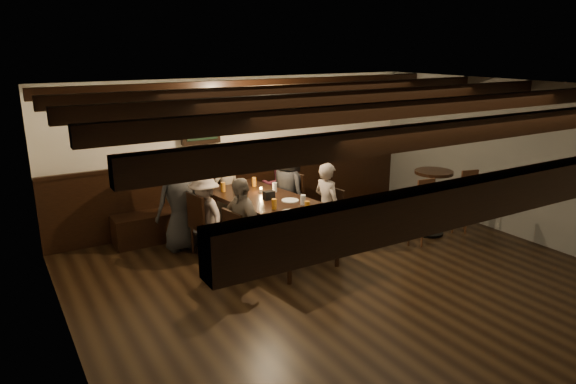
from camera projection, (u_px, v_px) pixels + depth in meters
room at (266, 175)px, 7.47m from camera, size 7.00×7.00×7.00m
dining_table at (267, 203)px, 7.26m from camera, size 1.27×2.27×0.80m
chair_left_near at (208, 236)px, 7.28m from camera, size 0.48×0.48×0.92m
chair_left_far at (244, 256)px, 6.61m from camera, size 0.47×0.47×0.91m
chair_right_near at (286, 215)px, 8.16m from camera, size 0.50×0.50×0.95m
chair_right_far at (325, 231)px, 7.49m from camera, size 0.47×0.47×0.90m
person_bench_left at (179, 202)px, 7.38m from camera, size 0.76×0.55×1.43m
person_bench_centre at (227, 193)px, 8.06m from camera, size 0.51×0.38×1.30m
person_bench_right at (277, 184)px, 8.49m from camera, size 0.73×0.61×1.36m
person_left_near at (205, 216)px, 7.18m from camera, size 0.55×0.82×1.18m
person_left_far at (241, 228)px, 6.49m from camera, size 0.43×0.81×1.32m
person_right_near at (288, 190)px, 8.06m from camera, size 0.54×0.74×1.39m
person_right_far at (327, 206)px, 7.41m from camera, size 0.38×0.51×1.29m
pint_a at (223, 187)px, 7.57m from camera, size 0.07×0.07×0.14m
pint_b at (254, 182)px, 7.86m from camera, size 0.07×0.07×0.14m
pint_c at (245, 196)px, 7.11m from camera, size 0.07×0.07×0.14m
pint_d at (275, 187)px, 7.55m from camera, size 0.07×0.07×0.14m
pint_e at (274, 204)px, 6.75m from camera, size 0.07×0.07×0.14m
pint_f at (303, 200)px, 6.94m from camera, size 0.07×0.07×0.14m
pint_g at (307, 206)px, 6.66m from camera, size 0.07×0.07×0.14m
plate_near at (290, 212)px, 6.63m from camera, size 0.24×0.24×0.01m
plate_far at (290, 200)px, 7.13m from camera, size 0.24×0.24×0.01m
condiment_caddy at (269, 195)px, 7.19m from camera, size 0.15×0.10×0.12m
candle at (261, 191)px, 7.53m from camera, size 0.05×0.05×0.05m
high_top_table at (432, 193)px, 7.97m from camera, size 0.58×0.58×1.03m
bar_stool_left at (417, 220)px, 7.63m from camera, size 0.33×0.35×1.05m
bar_stool_right at (461, 208)px, 8.17m from camera, size 0.35×0.36×1.05m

